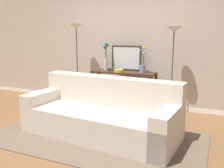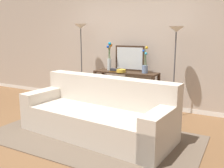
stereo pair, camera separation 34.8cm
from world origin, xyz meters
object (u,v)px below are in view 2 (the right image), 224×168
couch (98,115)px  floor_lamp_left (81,42)px  console_table (126,83)px  vase_short_flowers (145,66)px  fruit_bowl (121,71)px  vase_tall_flowers (109,57)px  book_stack (115,70)px  wall_mirror (130,58)px  floor_lamp_right (175,47)px  book_row_under_console (109,104)px

couch → floor_lamp_left: (-1.27, 1.38, 1.08)m
console_table → vase_short_flowers: size_ratio=2.54×
couch → fruit_bowl: size_ratio=12.96×
vase_tall_flowers → book_stack: (0.20, -0.14, -0.24)m
console_table → wall_mirror: size_ratio=2.07×
vase_tall_flowers → fruit_bowl: vase_tall_flowers is taller
floor_lamp_right → wall_mirror: size_ratio=2.60×
floor_lamp_left → floor_lamp_right: floor_lamp_left is taller
floor_lamp_left → book_stack: floor_lamp_left is taller
floor_lamp_right → fruit_bowl: bearing=-175.2°
book_row_under_console → floor_lamp_right: bearing=-1.6°
fruit_bowl → floor_lamp_left: bearing=175.1°
wall_mirror → vase_short_flowers: 0.46m
floor_lamp_left → wall_mirror: floor_lamp_left is taller
floor_lamp_left → fruit_bowl: floor_lamp_left is taller
floor_lamp_right → vase_short_flowers: 0.71m
vase_tall_flowers → fruit_bowl: 0.46m
floor_lamp_left → vase_short_flowers: 1.56m
console_table → vase_tall_flowers: size_ratio=2.25×
console_table → book_stack: 0.36m
fruit_bowl → book_stack: book_stack is taller
vase_tall_flowers → vase_short_flowers: (0.82, -0.04, -0.13)m
fruit_bowl → book_row_under_console: size_ratio=0.67×
couch → book_stack: bearing=106.7°
vase_tall_flowers → book_stack: bearing=-34.8°
vase_tall_flowers → book_row_under_console: bearing=-92.1°
wall_mirror → floor_lamp_left: bearing=-169.2°
couch → vase_tall_flowers: size_ratio=4.14×
floor_lamp_left → book_stack: 1.04m
vase_tall_flowers → fruit_bowl: size_ratio=3.13×
floor_lamp_right → vase_tall_flowers: bearing=176.9°
floor_lamp_right → book_row_under_console: bearing=178.4°
book_row_under_console → vase_tall_flowers: bearing=87.9°
couch → fruit_bowl: couch is taller
couch → floor_lamp_right: (0.81, 1.38, 1.02)m
floor_lamp_right → vase_short_flowers: floor_lamp_right is taller
fruit_bowl → couch: bearing=-79.7°
console_table → book_row_under_console: size_ratio=4.73×
couch → vase_tall_flowers: 1.75m
floor_lamp_left → floor_lamp_right: size_ratio=1.05×
wall_mirror → book_row_under_console: (-0.41, -0.17, -1.00)m
floor_lamp_left → book_stack: size_ratio=9.12×
couch → floor_lamp_right: size_ratio=1.46×
couch → book_stack: (-0.40, 1.32, 0.52)m
couch → console_table: size_ratio=1.84×
floor_lamp_right → fruit_bowl: 1.17m
book_row_under_console → vase_short_flowers: bearing=-0.2°
floor_lamp_left → wall_mirror: 1.15m
console_table → fruit_bowl: 0.30m
book_stack → vase_short_flowers: bearing=9.1°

